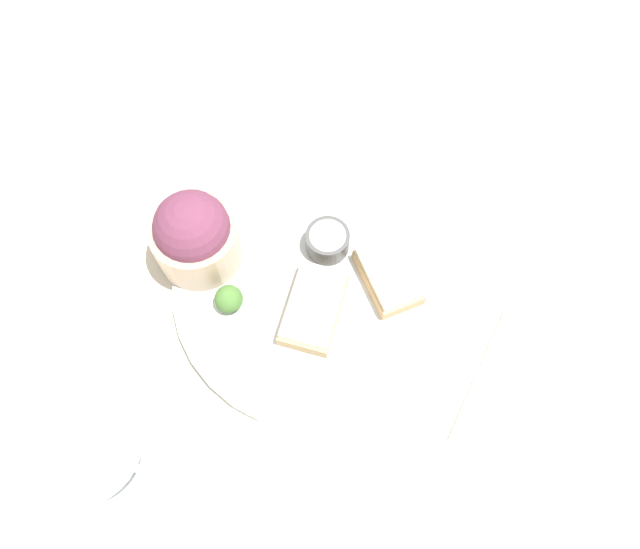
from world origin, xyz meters
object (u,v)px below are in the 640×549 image
(salad_bowl, at_px, (195,235))
(sauce_ramekin, at_px, (325,240))
(cheese_toast_near, at_px, (314,308))
(cheese_toast_far, at_px, (389,276))
(napkin, at_px, (547,407))
(fork, at_px, (181,139))
(wine_glass, at_px, (105,455))

(salad_bowl, distance_m, sauce_ramekin, 0.14)
(salad_bowl, relative_size, cheese_toast_near, 1.03)
(salad_bowl, relative_size, cheese_toast_far, 1.04)
(napkin, height_order, fork, same)
(cheese_toast_near, height_order, cheese_toast_far, same)
(cheese_toast_near, relative_size, napkin, 0.49)
(salad_bowl, height_order, napkin, salad_bowl)
(salad_bowl, bearing_deg, fork, -155.28)
(cheese_toast_far, height_order, fork, cheese_toast_far)
(sauce_ramekin, bearing_deg, cheese_toast_far, 69.50)
(sauce_ramekin, height_order, cheese_toast_far, same)
(cheese_toast_far, distance_m, fork, 0.30)
(sauce_ramekin, distance_m, cheese_toast_far, 0.08)
(sauce_ramekin, bearing_deg, cheese_toast_near, 3.07)
(wine_glass, bearing_deg, cheese_toast_near, 143.89)
(cheese_toast_near, bearing_deg, salad_bowl, -108.33)
(salad_bowl, height_order, fork, salad_bowl)
(napkin, bearing_deg, sauce_ramekin, -117.20)
(cheese_toast_far, bearing_deg, salad_bowl, -88.31)
(cheese_toast_near, xyz_separation_m, wine_glass, (0.18, -0.13, 0.08))
(salad_bowl, xyz_separation_m, wine_glass, (0.23, -0.00, 0.05))
(wine_glass, bearing_deg, fork, -170.01)
(sauce_ramekin, relative_size, napkin, 0.25)
(cheese_toast_near, distance_m, napkin, 0.25)
(fork, bearing_deg, cheese_toast_far, 62.45)
(cheese_toast_near, bearing_deg, sauce_ramekin, -176.93)
(salad_bowl, height_order, sauce_ramekin, salad_bowl)
(salad_bowl, bearing_deg, napkin, 75.94)
(sauce_ramekin, relative_size, fork, 0.27)
(cheese_toast_near, xyz_separation_m, cheese_toast_far, (-0.05, 0.07, -0.00))
(wine_glass, distance_m, napkin, 0.41)
(sauce_ramekin, bearing_deg, wine_glass, -26.47)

